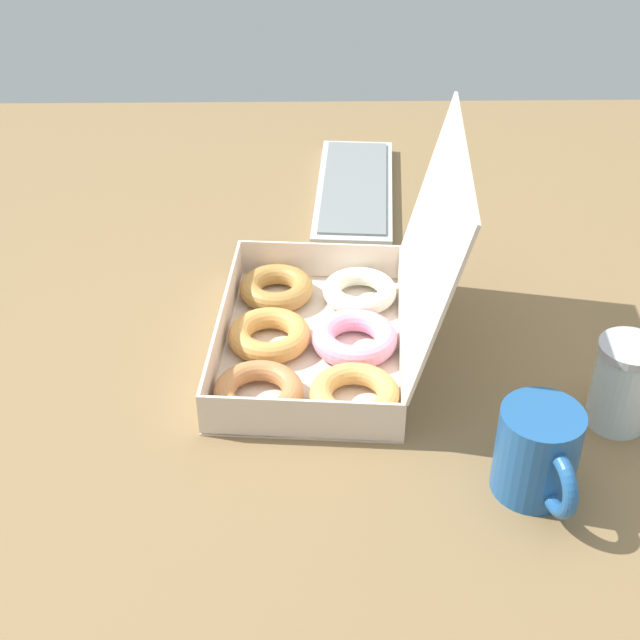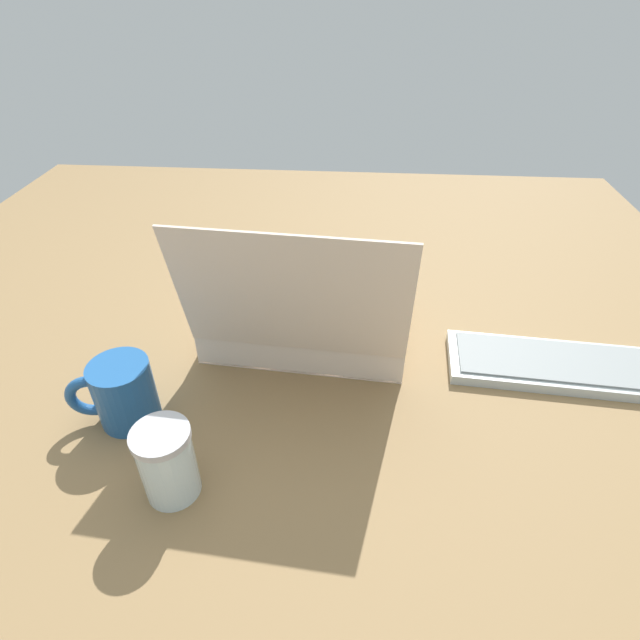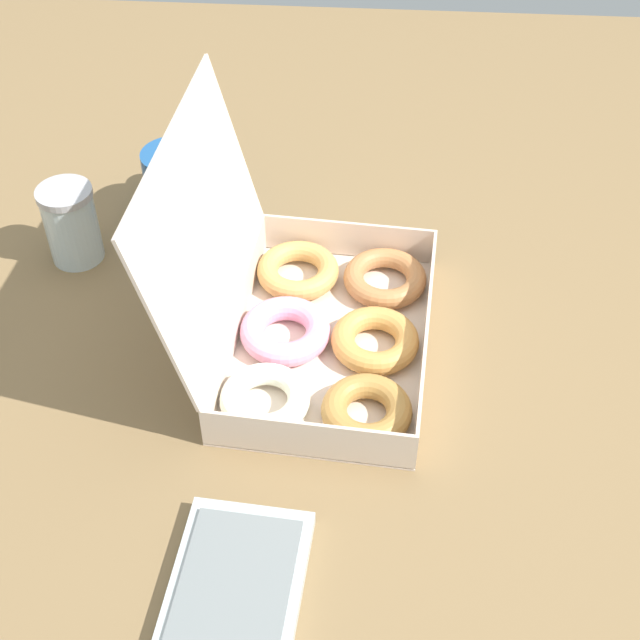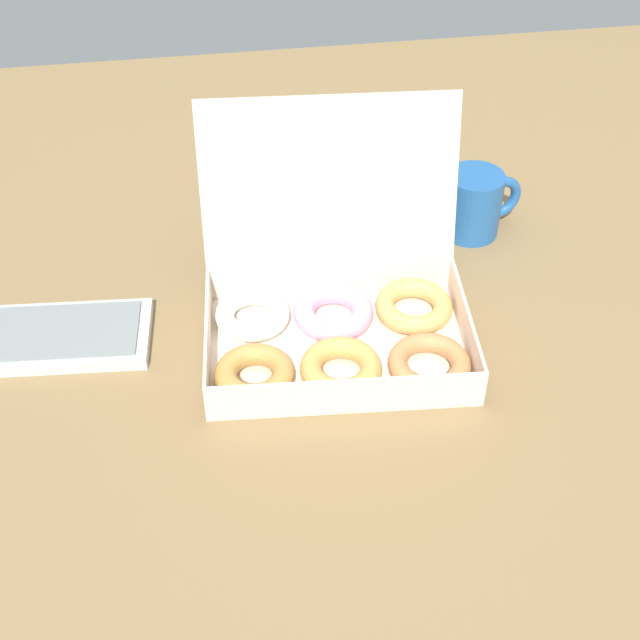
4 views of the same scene
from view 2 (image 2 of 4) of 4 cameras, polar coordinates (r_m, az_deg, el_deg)
ground_plane at (r=92.47cm, az=-3.76°, el=-2.93°), size 180.00×180.00×2.00cm
donut_box at (r=90.48cm, az=-1.51°, el=-0.21°), size 37.17×32.05×28.79cm
keyboard at (r=94.15cm, az=25.68°, el=-4.70°), size 37.64×15.52×2.20cm
coffee_mug at (r=79.67cm, az=-21.72°, el=-7.68°), size 12.78×8.80×10.36cm
glass_jar at (r=68.17cm, az=-17.05°, el=-15.28°), size 7.37×7.37×11.09cm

